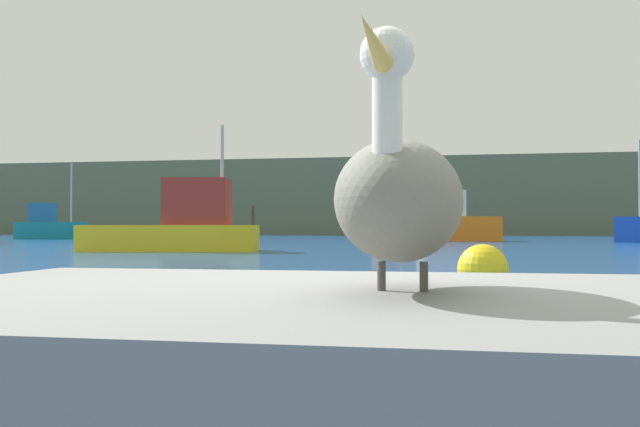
{
  "coord_description": "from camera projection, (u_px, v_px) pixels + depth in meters",
  "views": [
    {
      "loc": [
        0.42,
        -3.17,
        0.86
      ],
      "look_at": [
        -3.36,
        17.98,
        1.3
      ],
      "focal_mm": 37.33,
      "sensor_mm": 36.0,
      "label": 1
    }
  ],
  "objects": [
    {
      "name": "mooring_buoy",
      "position": [
        483.0,
        269.0,
        8.5
      ],
      "size": [
        0.65,
        0.65,
        0.65
      ],
      "primitive_type": "sphere",
      "color": "yellow",
      "rests_on": "ground"
    },
    {
      "name": "fishing_boat_teal",
      "position": [
        49.0,
        226.0,
        47.21
      ],
      "size": [
        4.93,
        2.05,
        5.42
      ],
      "rotation": [
        0.0,
        0.0,
        0.15
      ],
      "color": "teal",
      "rests_on": "ground"
    },
    {
      "name": "pier_dock",
      "position": [
        401.0,
        387.0,
        2.26
      ],
      "size": [
        3.82,
        2.1,
        0.64
      ],
      "primitive_type": "cube",
      "color": "gray",
      "rests_on": "ground"
    },
    {
      "name": "fishing_boat_orange",
      "position": [
        437.0,
        223.0,
        40.05
      ],
      "size": [
        7.79,
        4.5,
        4.41
      ],
      "rotation": [
        0.0,
        0.0,
        3.48
      ],
      "color": "orange",
      "rests_on": "ground"
    },
    {
      "name": "hillside_backdrop",
      "position": [
        435.0,
        198.0,
        75.66
      ],
      "size": [
        140.0,
        14.52,
        8.26
      ],
      "primitive_type": "cube",
      "color": "#5B664C",
      "rests_on": "ground"
    },
    {
      "name": "fishing_boat_yellow",
      "position": [
        180.0,
        226.0,
        23.65
      ],
      "size": [
        6.4,
        2.95,
        4.5
      ],
      "rotation": [
        0.0,
        0.0,
        0.16
      ],
      "color": "yellow",
      "rests_on": "ground"
    },
    {
      "name": "pelican",
      "position": [
        400.0,
        196.0,
        2.25
      ],
      "size": [
        0.48,
        1.22,
        0.82
      ],
      "rotation": [
        0.0,
        0.0,
        -1.64
      ],
      "color": "slate",
      "rests_on": "pier_dock"
    },
    {
      "name": "ground_plane",
      "position": [
        349.0,
        407.0,
        3.18
      ],
      "size": [
        260.0,
        260.0,
        0.0
      ],
      "primitive_type": "plane",
      "color": "#194C93"
    }
  ]
}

